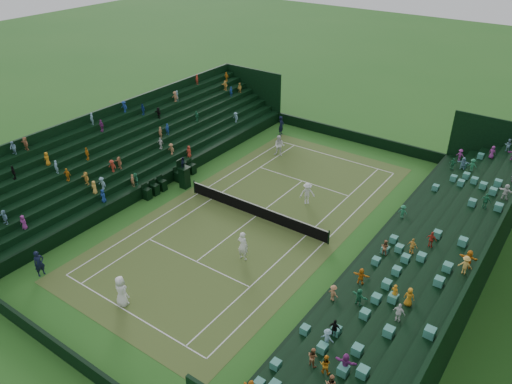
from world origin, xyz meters
TOP-DOWN VIEW (x-y plane):
  - ground at (0.00, 0.00)m, footprint 160.00×160.00m
  - court_surface at (0.00, 0.00)m, footprint 12.97×26.77m
  - perimeter_wall_north at (0.00, 15.88)m, footprint 17.17×0.20m
  - perimeter_wall_south at (0.00, -15.88)m, footprint 17.17×0.20m
  - perimeter_wall_east at (8.48, 0.00)m, footprint 0.20×31.77m
  - perimeter_wall_west at (-8.48, 0.00)m, footprint 0.20×31.77m
  - north_grandstand at (12.66, 0.00)m, footprint 6.60×32.00m
  - south_grandstand at (-12.66, 0.00)m, footprint 6.60×32.00m
  - tennis_net at (0.00, 0.00)m, footprint 11.67×0.10m
  - umpire_chair at (-7.00, 0.24)m, footprint 0.83×0.83m
  - courtside_chairs at (-8.09, -0.22)m, footprint 0.56×5.53m
  - player_near_west at (-0.77, -11.61)m, footprint 0.94×0.63m
  - player_near_east at (2.18, -4.46)m, footprint 0.75×0.51m
  - player_far_west at (-4.12, 9.33)m, footprint 1.11×0.99m
  - player_far_east at (2.05, 3.62)m, footprint 1.26×1.22m
  - line_judge_north at (-6.48, 13.28)m, footprint 0.60×0.78m
  - line_judge_south at (-6.71, -12.69)m, footprint 0.48×0.66m

SIDE VIEW (x-z plane):
  - ground at x=0.00m, z-range 0.00..0.00m
  - court_surface at x=0.00m, z-range 0.00..0.01m
  - courtside_chairs at x=-8.09m, z-range -0.15..1.07m
  - perimeter_wall_north at x=0.00m, z-range 0.00..1.00m
  - perimeter_wall_south at x=0.00m, z-range 0.00..1.00m
  - perimeter_wall_east at x=8.48m, z-range 0.00..1.00m
  - perimeter_wall_west at x=-8.48m, z-range 0.00..1.00m
  - tennis_net at x=0.00m, z-range 0.00..1.06m
  - line_judge_south at x=-6.71m, z-range 0.00..1.68m
  - player_far_east at x=2.05m, z-range 0.00..1.72m
  - player_far_west at x=-4.12m, z-range 0.00..1.87m
  - line_judge_north at x=-6.48m, z-range 0.00..1.89m
  - player_near_west at x=-0.77m, z-range 0.00..1.90m
  - player_near_east at x=2.18m, z-range 0.00..2.00m
  - umpire_chair at x=-7.00m, z-range -0.19..2.42m
  - north_grandstand at x=12.66m, z-range -0.90..4.00m
  - south_grandstand at x=-12.66m, z-range -0.90..4.00m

